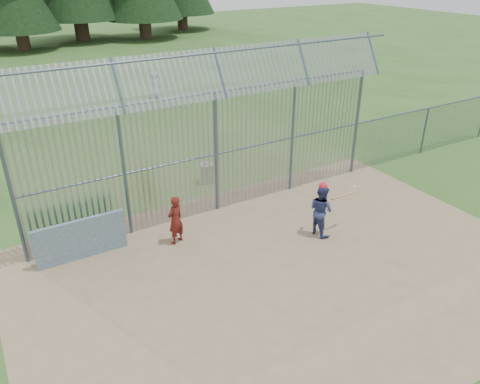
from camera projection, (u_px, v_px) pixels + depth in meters
ground at (276, 261)px, 13.10m from camera, size 120.00×120.00×0.00m
dirt_infield at (287, 270)px, 12.71m from camera, size 14.00×10.00×0.02m
dugout_wall at (81, 239)px, 12.97m from camera, size 2.50×0.12×1.20m
batter at (321, 210)px, 14.02m from camera, size 0.68×0.84×1.62m
onlooker at (175, 220)px, 13.60m from camera, size 0.65×0.55×1.52m
bg_kid_standing at (155, 85)px, 27.84m from camera, size 0.90×0.73×1.59m
batting_gear at (328, 188)px, 13.75m from camera, size 1.31×0.32×0.59m
trash_can at (206, 173)px, 17.49m from camera, size 0.56×0.56×0.82m
backstop_fence at (265, 134)px, 15.50m from camera, size 20.09×0.81×5.30m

